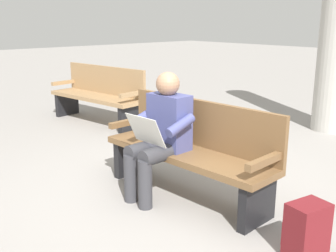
# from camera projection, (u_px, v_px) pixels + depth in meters

# --- Properties ---
(ground_plane) EXTENTS (40.00, 40.00, 0.00)m
(ground_plane) POSITION_uv_depth(u_px,v_px,m) (185.00, 195.00, 3.89)
(ground_plane) COLOR gray
(bench_near) EXTENTS (1.82, 0.56, 0.90)m
(bench_near) POSITION_uv_depth(u_px,v_px,m) (191.00, 148.00, 3.82)
(bench_near) COLOR brown
(bench_near) RESTS_ON ground
(person_seated) EXTENTS (0.58, 0.59, 1.18)m
(person_seated) POSITION_uv_depth(u_px,v_px,m) (161.00, 132.00, 3.74)
(person_seated) COLOR #474C84
(person_seated) RESTS_ON ground
(backpack) EXTENTS (0.28, 0.31, 0.41)m
(backpack) POSITION_uv_depth(u_px,v_px,m) (306.00, 231.00, 2.84)
(backpack) COLOR maroon
(backpack) RESTS_ON ground
(bench_far) EXTENTS (1.85, 0.70, 0.90)m
(bench_far) POSITION_uv_depth(u_px,v_px,m) (99.00, 94.00, 6.57)
(bench_far) COLOR #9E7A51
(bench_far) RESTS_ON ground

